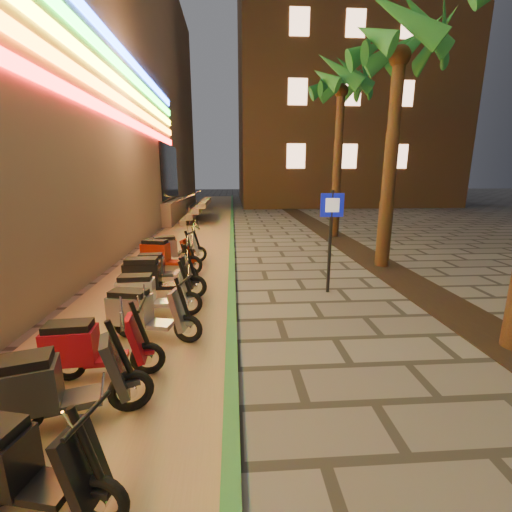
{
  "coord_description": "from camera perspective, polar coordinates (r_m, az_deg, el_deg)",
  "views": [
    {
      "loc": [
        -0.85,
        -2.67,
        2.7
      ],
      "look_at": [
        -0.42,
        3.54,
        1.2
      ],
      "focal_mm": 24.0,
      "sensor_mm": 36.0,
      "label": 1
    }
  ],
  "objects": [
    {
      "name": "scooter_11",
      "position": [
        10.64,
        -13.61,
        1.22
      ],
      "size": [
        1.61,
        0.87,
        1.15
      ],
      "rotation": [
        0.0,
        0.0,
        0.31
      ],
      "color": "black",
      "rests_on": "ground"
    },
    {
      "name": "apartment_block",
      "position": [
        37.35,
        13.16,
        28.44
      ],
      "size": [
        18.0,
        16.06,
        25.0
      ],
      "color": "brown",
      "rests_on": "ground"
    },
    {
      "name": "parking_strip",
      "position": [
        13.07,
        -11.51,
        1.38
      ],
      "size": [
        3.4,
        60.0,
        0.01
      ],
      "primitive_type": "cube",
      "color": "#8C7251",
      "rests_on": "ground"
    },
    {
      "name": "palm_d",
      "position": [
        15.67,
        14.04,
        25.13
      ],
      "size": [
        2.97,
        3.02,
        7.16
      ],
      "color": "#472D19",
      "rests_on": "ground"
    },
    {
      "name": "planting_strip",
      "position": [
        9.27,
        25.09,
        -4.65
      ],
      "size": [
        1.2,
        40.0,
        0.02
      ],
      "primitive_type": "cube",
      "color": "black",
      "rests_on": "ground"
    },
    {
      "name": "pedestrian_sign",
      "position": [
        7.87,
        12.37,
        4.66
      ],
      "size": [
        0.52,
        0.09,
        2.36
      ],
      "rotation": [
        0.0,
        0.0,
        -0.02
      ],
      "color": "black",
      "rests_on": "ground"
    },
    {
      "name": "scooter_10",
      "position": [
        9.79,
        -14.99,
        0.25
      ],
      "size": [
        1.72,
        0.82,
        1.21
      ],
      "rotation": [
        0.0,
        0.0,
        -0.24
      ],
      "color": "black",
      "rests_on": "ground"
    },
    {
      "name": "scooter_5",
      "position": [
        5.17,
        -25.94,
        -13.47
      ],
      "size": [
        1.53,
        0.54,
        1.08
      ],
      "rotation": [
        0.0,
        0.0,
        0.08
      ],
      "color": "black",
      "rests_on": "ground"
    },
    {
      "name": "scooter_7",
      "position": [
        6.85,
        -17.35,
        -5.98
      ],
      "size": [
        1.58,
        0.55,
        1.11
      ],
      "rotation": [
        0.0,
        0.0,
        0.05
      ],
      "color": "black",
      "rests_on": "ground"
    },
    {
      "name": "scooter_8",
      "position": [
        7.74,
        -16.46,
        -3.26
      ],
      "size": [
        1.75,
        0.61,
        1.24
      ],
      "rotation": [
        0.0,
        0.0,
        0.02
      ],
      "color": "black",
      "rests_on": "ground"
    },
    {
      "name": "ground",
      "position": [
        3.89,
        11.43,
        -30.69
      ],
      "size": [
        120.0,
        120.0,
        0.0
      ],
      "primitive_type": "plane",
      "color": "#474442",
      "rests_on": "ground"
    },
    {
      "name": "scooter_3",
      "position": [
        3.7,
        -35.05,
        -26.56
      ],
      "size": [
        1.5,
        0.7,
        1.05
      ],
      "rotation": [
        0.0,
        0.0,
        -0.23
      ],
      "color": "black",
      "rests_on": "ground"
    },
    {
      "name": "palm_c",
      "position": [
        11.07,
        22.86,
        28.46
      ],
      "size": [
        2.97,
        3.02,
        6.91
      ],
      "color": "#472D19",
      "rests_on": "ground"
    },
    {
      "name": "scooter_9",
      "position": [
        8.78,
        -15.65,
        -1.81
      ],
      "size": [
        1.47,
        0.51,
        1.03
      ],
      "rotation": [
        0.0,
        0.0,
        0.05
      ],
      "color": "black",
      "rests_on": "ground"
    },
    {
      "name": "scooter_4",
      "position": [
        4.44,
        -31.1,
        -18.18
      ],
      "size": [
        1.64,
        0.88,
        1.17
      ],
      "rotation": [
        0.0,
        0.0,
        0.31
      ],
      "color": "black",
      "rests_on": "ground"
    },
    {
      "name": "green_curb",
      "position": [
        12.95,
        -4.04,
        1.7
      ],
      "size": [
        0.18,
        60.0,
        0.1
      ],
      "primitive_type": "cube",
      "color": "#276A2F",
      "rests_on": "ground"
    },
    {
      "name": "scooter_6",
      "position": [
        5.99,
        -18.18,
        -8.91
      ],
      "size": [
        1.58,
        0.73,
        1.11
      ],
      "rotation": [
        0.0,
        0.0,
        -0.22
      ],
      "color": "black",
      "rests_on": "ground"
    }
  ]
}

